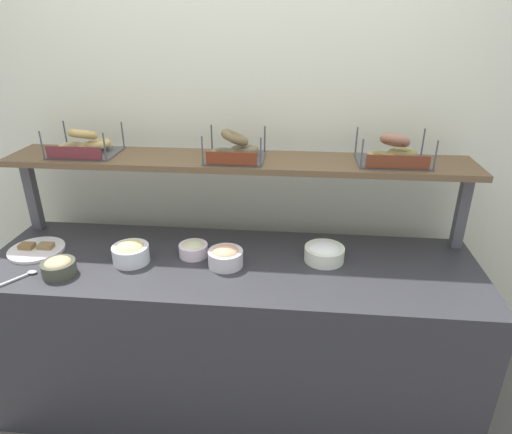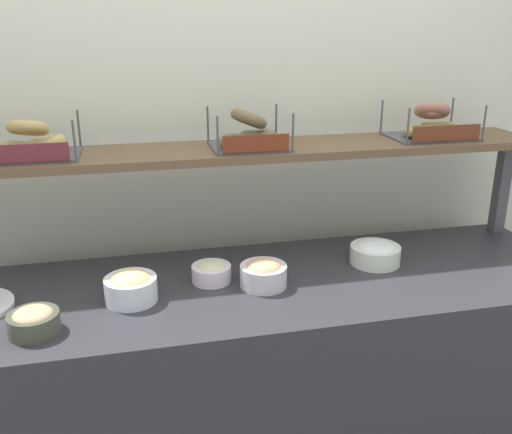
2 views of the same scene
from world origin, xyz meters
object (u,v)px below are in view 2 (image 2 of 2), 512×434
Objects in this scene: bagel_basket_poppy at (248,135)px; bagel_basket_everything at (431,126)px; bowl_egg_salad at (131,286)px; bowl_lox_spread at (263,273)px; bowl_cream_cheese at (375,253)px; bagel_basket_sesame at (29,144)px; bowl_scallion_spread at (211,271)px; bowl_hummus at (34,321)px.

bagel_basket_poppy and bagel_basket_everything have the same top height.
bowl_egg_salad is 0.45m from bowl_lox_spread.
bagel_basket_everything is (0.30, 0.21, 0.43)m from bowl_cream_cheese.
bowl_lox_spread is 0.86× the size of bowl_cream_cheese.
bowl_egg_salad is 0.53× the size of bagel_basket_sesame.
bowl_scallion_spread is 0.29m from bowl_egg_salad.
bowl_lox_spread is 0.49× the size of bagel_basket_everything.
bagel_basket_poppy is at bearing 48.60° from bowl_scallion_spread.
bagel_basket_everything is at bearing 0.13° from bagel_basket_sesame.
bowl_cream_cheese reaches higher than bowl_hummus.
bagel_basket_sesame is 0.77m from bagel_basket_poppy.
bowl_lox_spread is 1.09× the size of bowl_hummus.
bowl_hummus is (-0.74, -0.15, -0.01)m from bowl_lox_spread.
bowl_scallion_spread is at bearing 17.34° from bowl_egg_salad.
bowl_egg_salad is at bearing 26.62° from bowl_hummus.
bowl_cream_cheese is (0.46, 0.09, -0.00)m from bowl_lox_spread.
bowl_lox_spread is at bearing -21.67° from bagel_basket_sesame.
bowl_cream_cheese is 1.26× the size of bowl_hummus.
bowl_egg_salad is at bearing -178.73° from bowl_lox_spread.
bagel_basket_poppy is (-0.45, 0.19, 0.44)m from bowl_cream_cheese.
bagel_basket_poppy is (0.75, 0.44, 0.44)m from bowl_hummus.
bowl_scallion_spread is 0.49× the size of bagel_basket_poppy.
bowl_egg_salad is 0.52× the size of bagel_basket_everything.
bowl_lox_spread is at bearing 11.71° from bowl_hummus.
bagel_basket_everything is at bearing 1.54° from bagel_basket_poppy.
bowl_hummus is at bearing -157.84° from bowl_scallion_spread.
bowl_hummus is 0.52× the size of bagel_basket_poppy.
bagel_basket_everything reaches higher than bowl_egg_salad.
bagel_basket_everything is at bearing 34.89° from bowl_cream_cheese.
bowl_hummus is (-0.28, -0.14, -0.01)m from bowl_egg_salad.
bagel_basket_poppy is at bearing -178.46° from bagel_basket_everything.
bowl_scallion_spread is at bearing -20.86° from bagel_basket_sesame.
bowl_cream_cheese is (0.91, 0.10, -0.01)m from bowl_egg_salad.
bagel_basket_everything is at bearing 14.49° from bowl_egg_salad.
bowl_lox_spread is at bearing -158.29° from bagel_basket_everything.
bowl_hummus is at bearing -163.07° from bagel_basket_everything.
bagel_basket_everything is (1.50, 0.46, 0.44)m from bowl_hummus.
bowl_egg_salad is at bearing -165.51° from bagel_basket_everything.
bowl_hummus is 0.47× the size of bagel_basket_sesame.
bowl_cream_cheese is 1.31m from bagel_basket_sesame.
bowl_hummus is 0.45× the size of bagel_basket_everything.
bagel_basket_sesame is at bearing 178.75° from bagel_basket_poppy.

